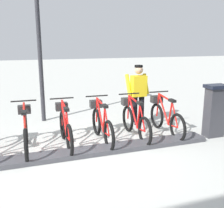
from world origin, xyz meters
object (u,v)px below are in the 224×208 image
payment_kiosk (214,110)px  lamp_post (38,24)px  bike_docked_2 (101,123)px  worker_near_rack (138,93)px  bike_docked_0 (165,117)px  bike_docked_1 (135,120)px  bike_docked_3 (65,127)px  bike_docked_4 (26,131)px

payment_kiosk → lamp_post: bearing=54.7°
bike_docked_2 → worker_near_rack: worker_near_rack is taller
bike_docked_0 → bike_docked_1: bearing=90.0°
bike_docked_1 → worker_near_rack: bearing=-28.8°
bike_docked_2 → bike_docked_3: 0.84m
bike_docked_2 → lamp_post: lamp_post is taller
bike_docked_3 → worker_near_rack: size_ratio=1.04×
payment_kiosk → bike_docked_0: 1.18m
payment_kiosk → bike_docked_1: size_ratio=0.74×
bike_docked_4 → worker_near_rack: (0.87, -2.99, 0.48)m
bike_docked_2 → lamp_post: size_ratio=0.41×
bike_docked_2 → bike_docked_3: size_ratio=1.00×
bike_docked_0 → bike_docked_4: bearing=90.0°
bike_docked_0 → bike_docked_4: size_ratio=1.00×
lamp_post → bike_docked_4: bearing=165.8°
payment_kiosk → bike_docked_2: payment_kiosk is taller
bike_docked_1 → bike_docked_0: bearing=-90.0°
bike_docked_2 → bike_docked_1: bearing=-90.0°
payment_kiosk → worker_near_rack: 2.00m
bike_docked_1 → bike_docked_4: 2.51m
bike_docked_4 → lamp_post: lamp_post is taller
bike_docked_3 → lamp_post: lamp_post is taller
bike_docked_3 → bike_docked_4: same height
payment_kiosk → bike_docked_0: (0.57, 1.01, -0.24)m
payment_kiosk → bike_docked_3: bearing=80.8°
worker_near_rack → lamp_post: 3.31m
bike_docked_0 → lamp_post: size_ratio=0.41×
bike_docked_1 → bike_docked_4: bearing=90.0°
bike_docked_3 → bike_docked_4: 0.84m
bike_docked_4 → bike_docked_3: bearing=-90.0°
bike_docked_3 → payment_kiosk: bearing=-99.2°
payment_kiosk → bike_docked_2: 2.75m
bike_docked_3 → lamp_post: bearing=7.9°
bike_docked_4 → worker_near_rack: worker_near_rack is taller
bike_docked_4 → bike_docked_0: bearing=-90.0°
bike_docked_3 → worker_near_rack: bearing=-68.1°
worker_near_rack → payment_kiosk: bearing=-136.4°
bike_docked_2 → lamp_post: 3.34m
worker_near_rack → lamp_post: size_ratio=0.39×
bike_docked_1 → bike_docked_3: size_ratio=1.00×
bike_docked_0 → bike_docked_3: size_ratio=1.00×
bike_docked_0 → bike_docked_1: 0.84m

